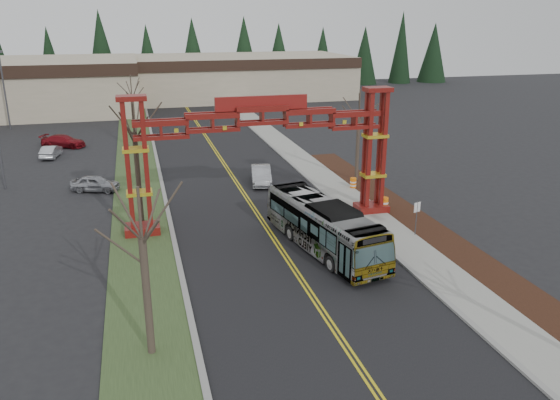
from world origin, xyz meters
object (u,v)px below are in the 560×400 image
object	(u,v)px
gateway_arch	(262,136)
silver_sedan	(261,175)
bare_tree_median_near	(142,239)
barrel_mid	(380,201)
retail_building_east	(237,76)
light_pole_far	(4,84)
bare_tree_median_mid	(134,133)
barrel_north	(353,184)
parked_car_mid_a	(63,141)
transit_bus	(324,226)
parked_car_near_a	(95,183)
bare_tree_median_far	(132,95)
street_sign	(417,212)
parked_car_far_a	(51,151)
barrel_south	(384,205)
bare_tree_right_far	(359,114)

from	to	relation	value
gateway_arch	silver_sedan	size ratio (longest dim) A/B	4.03
bare_tree_median_near	barrel_mid	xyz separation A→B (m)	(17.04, 14.55, -4.68)
retail_building_east	light_pole_far	distance (m)	39.69
bare_tree_median_mid	barrel_north	world-z (taller)	bare_tree_median_mid
silver_sedan	parked_car_mid_a	bearing A→B (deg)	143.29
transit_bus	parked_car_near_a	world-z (taller)	transit_bus
bare_tree_median_far	parked_car_near_a	bearing A→B (deg)	-104.11
silver_sedan	bare_tree_median_far	bearing A→B (deg)	133.84
parked_car_mid_a	bare_tree_median_near	bearing A→B (deg)	-147.72
barrel_mid	parked_car_mid_a	bearing A→B (deg)	132.54
gateway_arch	barrel_mid	size ratio (longest dim) A/B	19.10
bare_tree_median_far	retail_building_east	bearing A→B (deg)	64.70
light_pole_far	street_sign	distance (m)	55.40
silver_sedan	gateway_arch	bearing A→B (deg)	-92.35
transit_bus	barrel_mid	size ratio (longest dim) A/B	11.38
retail_building_east	bare_tree_median_near	distance (m)	77.82
bare_tree_median_near	street_sign	size ratio (longest dim) A/B	3.17
barrel_mid	retail_building_east	bearing A→B (deg)	89.10
parked_car_far_a	retail_building_east	bearing A→B (deg)	-114.96
parked_car_mid_a	barrel_north	bearing A→B (deg)	-110.25
gateway_arch	barrel_south	world-z (taller)	gateway_arch
bare_tree_median_near	transit_bus	bearing A→B (deg)	38.53
silver_sedan	bare_tree_median_mid	xyz separation A→B (m)	(-9.97, -6.75, 5.45)
bare_tree_right_far	parked_car_far_a	bearing A→B (deg)	149.32
parked_car_mid_a	barrel_south	size ratio (longest dim) A/B	4.24
parked_car_near_a	parked_car_far_a	xyz separation A→B (m)	(-4.85, 12.83, -0.04)
light_pole_far	street_sign	world-z (taller)	light_pole_far
gateway_arch	bare_tree_median_far	distance (m)	25.18
bare_tree_median_far	barrel_south	distance (m)	29.88
gateway_arch	retail_building_east	distance (m)	62.80
light_pole_far	barrel_south	distance (m)	51.72
parked_car_far_a	bare_tree_median_far	world-z (taller)	bare_tree_median_far
street_sign	bare_tree_median_far	bearing A→B (deg)	120.22
bare_tree_median_mid	barrel_south	xyz separation A→B (m)	(16.91, -2.42, -5.65)
silver_sedan	barrel_mid	size ratio (longest dim) A/B	4.74
gateway_arch	bare_tree_median_far	bearing A→B (deg)	108.52
light_pole_far	parked_car_mid_a	bearing A→B (deg)	-58.94
parked_car_mid_a	bare_tree_median_mid	world-z (taller)	bare_tree_median_mid
parked_car_far_a	barrel_north	xyz separation A→B (m)	(25.10, -17.68, -0.14)
barrel_south	barrel_mid	bearing A→B (deg)	82.34
bare_tree_right_far	street_sign	distance (m)	13.29
bare_tree_right_far	street_sign	size ratio (longest dim) A/B	3.37
parked_car_far_a	bare_tree_median_far	bearing A→B (deg)	-165.98
light_pole_far	barrel_mid	xyz separation A→B (m)	(32.13, -39.32, -5.04)
silver_sedan	street_sign	xyz separation A→B (m)	(6.84, -13.97, 0.91)
street_sign	barrel_north	distance (m)	10.55
light_pole_far	street_sign	size ratio (longest dim) A/B	4.14
silver_sedan	barrel_north	size ratio (longest dim) A/B	4.73
bare_tree_median_far	barrel_south	world-z (taller)	bare_tree_median_far
parked_car_mid_a	bare_tree_median_far	distance (m)	9.84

